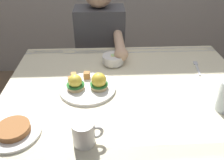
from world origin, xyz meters
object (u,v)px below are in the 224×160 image
fork (197,67)px  diner_person (101,50)px  eggs_benedict_plate (87,85)px  dining_table (127,103)px  fruit_bowl (113,59)px  coffee_mug (84,132)px  side_plate (14,131)px

fork → diner_person: (-0.54, 0.44, -0.09)m
eggs_benedict_plate → dining_table: bearing=4.6°
dining_table → fruit_bowl: size_ratio=10.00×
fruit_bowl → diner_person: 0.40m
dining_table → diner_person: 0.62m
fruit_bowl → coffee_mug: coffee_mug is taller
diner_person → fork: bearing=-39.1°
eggs_benedict_plate → fruit_bowl: (0.13, 0.25, 0.00)m
eggs_benedict_plate → diner_person: bearing=84.2°
side_plate → diner_person: diner_person is taller
coffee_mug → fork: bearing=40.7°
fruit_bowl → side_plate: 0.65m
eggs_benedict_plate → fork: 0.63m
dining_table → fork: 0.45m
fork → side_plate: bearing=-152.1°
dining_table → side_plate: side_plate is taller
dining_table → eggs_benedict_plate: (-0.20, -0.02, 0.13)m
fruit_bowl → coffee_mug: size_ratio=1.08×
eggs_benedict_plate → side_plate: (-0.26, -0.27, -0.01)m
dining_table → fork: bearing=22.3°
eggs_benedict_plate → coffee_mug: bearing=-89.1°
dining_table → side_plate: (-0.46, -0.29, 0.12)m
side_plate → diner_person: (0.33, 0.89, -0.10)m
dining_table → fork: (0.40, 0.17, 0.11)m
eggs_benedict_plate → side_plate: size_ratio=1.35×
eggs_benedict_plate → side_plate: 0.38m
coffee_mug → side_plate: 0.28m
dining_table → coffee_mug: size_ratio=10.76×
fruit_bowl → fork: (0.47, -0.06, -0.03)m
coffee_mug → fork: size_ratio=0.72×
fruit_bowl → diner_person: (-0.07, 0.37, -0.12)m
coffee_mug → diner_person: size_ratio=0.10×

